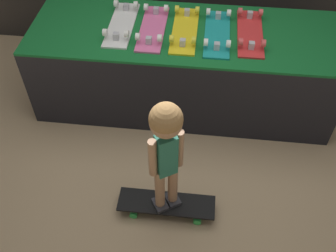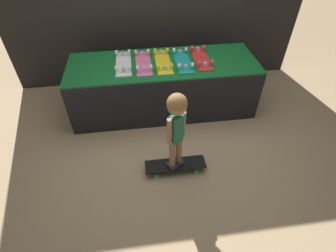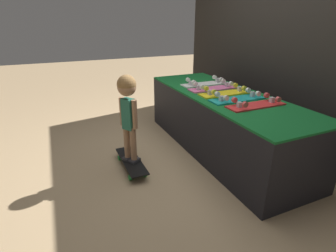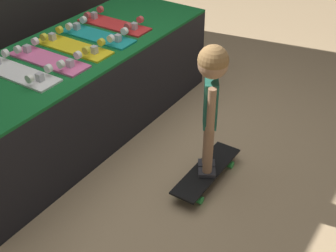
{
  "view_description": "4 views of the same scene",
  "coord_description": "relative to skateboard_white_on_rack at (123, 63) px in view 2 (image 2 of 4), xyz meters",
  "views": [
    {
      "loc": [
        0.15,
        -1.98,
        2.37
      ],
      "look_at": [
        -0.05,
        -0.16,
        0.38
      ],
      "focal_mm": 42.0,
      "sensor_mm": 36.0,
      "label": 1
    },
    {
      "loc": [
        -0.33,
        -2.37,
        2.27
      ],
      "look_at": [
        -0.04,
        -0.26,
        0.34
      ],
      "focal_mm": 28.0,
      "sensor_mm": 36.0,
      "label": 2
    },
    {
      "loc": [
        2.35,
        -1.21,
        1.48
      ],
      "look_at": [
        0.03,
        -0.19,
        0.43
      ],
      "focal_mm": 28.0,
      "sensor_mm": 36.0,
      "label": 3
    },
    {
      "loc": [
        -2.17,
        -1.7,
        2.1
      ],
      "look_at": [
        -0.04,
        -0.31,
        0.36
      ],
      "focal_mm": 50.0,
      "sensor_mm": 36.0,
      "label": 4
    }
  ],
  "objects": [
    {
      "name": "skateboard_yellow_on_rack",
      "position": [
        0.48,
        -0.02,
        0.0
      ],
      "size": [
        0.19,
        0.6,
        0.09
      ],
      "color": "yellow",
      "rests_on": "display_rack"
    },
    {
      "name": "child",
      "position": [
        0.47,
        -1.14,
        0.02
      ],
      "size": [
        0.2,
        0.19,
        0.9
      ],
      "rotation": [
        0.0,
        0.0,
        0.54
      ],
      "color": "#2D2D33",
      "rests_on": "skateboard_on_floor"
    },
    {
      "name": "skateboard_white_on_rack",
      "position": [
        0.0,
        0.0,
        0.0
      ],
      "size": [
        0.19,
        0.6,
        0.09
      ],
      "color": "white",
      "rests_on": "display_rack"
    },
    {
      "name": "skateboard_red_on_rack",
      "position": [
        0.96,
        -0.0,
        0.0
      ],
      "size": [
        0.19,
        0.6,
        0.09
      ],
      "color": "red",
      "rests_on": "display_rack"
    },
    {
      "name": "display_rack",
      "position": [
        0.48,
        -0.02,
        -0.36
      ],
      "size": [
        2.34,
        0.82,
        0.69
      ],
      "color": "black",
      "rests_on": "ground_plane"
    },
    {
      "name": "skateboard_on_floor",
      "position": [
        0.47,
        -1.14,
        -0.63
      ],
      "size": [
        0.65,
        0.18,
        0.09
      ],
      "color": "black",
      "rests_on": "ground_plane"
    },
    {
      "name": "ground_plane",
      "position": [
        0.48,
        -0.55,
        -0.71
      ],
      "size": [
        16.0,
        16.0,
        0.0
      ],
      "primitive_type": "plane",
      "color": "tan"
    },
    {
      "name": "skateboard_pink_on_rack",
      "position": [
        0.24,
        -0.02,
        0.0
      ],
      "size": [
        0.19,
        0.6,
        0.09
      ],
      "color": "pink",
      "rests_on": "display_rack"
    },
    {
      "name": "skateboard_teal_on_rack",
      "position": [
        0.72,
        -0.04,
        0.0
      ],
      "size": [
        0.19,
        0.6,
        0.09
      ],
      "color": "teal",
      "rests_on": "display_rack"
    }
  ]
}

